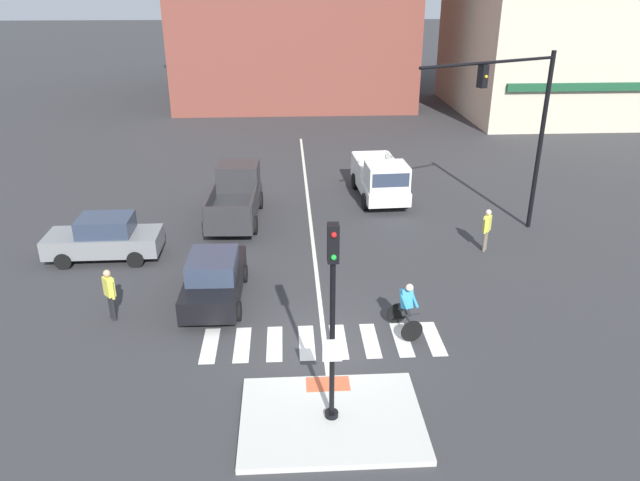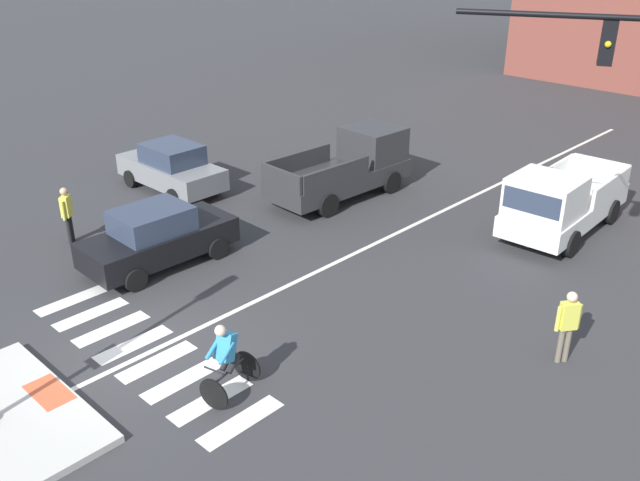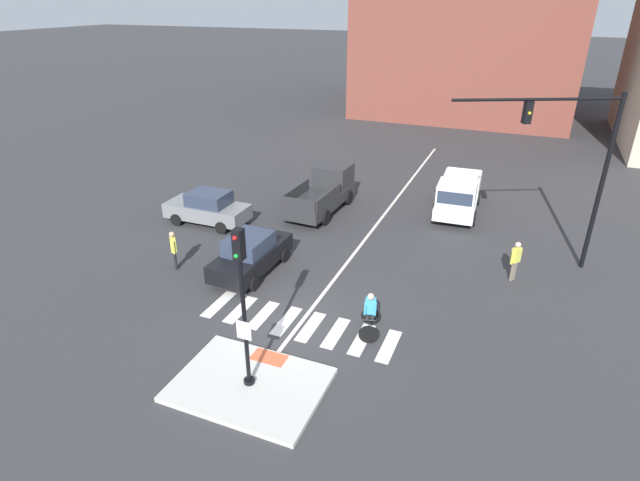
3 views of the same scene
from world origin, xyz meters
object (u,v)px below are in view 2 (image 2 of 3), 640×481
(pickup_truck_charcoal_westbound_far, at_px, (349,166))
(pickup_truck_white_eastbound_far, at_px, (559,204))
(car_grey_cross_left, at_px, (172,168))
(car_black_westbound_near, at_px, (157,237))
(pedestrian_at_curb_left, at_px, (67,211))
(pedestrian_waiting_far_side, at_px, (568,321))
(cyclist, at_px, (227,358))

(pickup_truck_charcoal_westbound_far, height_order, pickup_truck_white_eastbound_far, same)
(car_grey_cross_left, distance_m, pickup_truck_charcoal_westbound_far, 6.02)
(car_black_westbound_near, height_order, pedestrian_at_curb_left, pedestrian_at_curb_left)
(car_grey_cross_left, distance_m, pedestrian_waiting_far_side, 14.23)
(pedestrian_waiting_far_side, bearing_deg, car_black_westbound_near, -161.29)
(cyclist, bearing_deg, car_grey_cross_left, 150.35)
(car_black_westbound_near, distance_m, pickup_truck_white_eastbound_far, 11.41)
(car_black_westbound_near, distance_m, pedestrian_at_curb_left, 3.16)
(car_black_westbound_near, xyz_separation_m, pickup_truck_charcoal_westbound_far, (0.18, 7.42, 0.17))
(car_grey_cross_left, height_order, pedestrian_at_curb_left, pedestrian_at_curb_left)
(pedestrian_at_curb_left, bearing_deg, cyclist, -8.36)
(car_grey_cross_left, relative_size, cyclist, 2.45)
(cyclist, distance_m, pedestrian_waiting_far_side, 6.97)
(car_grey_cross_left, height_order, cyclist, cyclist)
(car_black_westbound_near, relative_size, pickup_truck_charcoal_westbound_far, 0.80)
(pickup_truck_white_eastbound_far, bearing_deg, car_grey_cross_left, -152.75)
(pedestrian_at_curb_left, relative_size, pedestrian_waiting_far_side, 1.00)
(pickup_truck_white_eastbound_far, distance_m, pedestrian_waiting_far_side, 6.64)
(car_grey_cross_left, relative_size, pedestrian_at_curb_left, 2.46)
(car_black_westbound_near, distance_m, cyclist, 6.16)
(cyclist, distance_m, pedestrian_at_curb_left, 8.83)
(pickup_truck_white_eastbound_far, relative_size, pedestrian_at_curb_left, 3.11)
(pedestrian_at_curb_left, bearing_deg, car_black_westbound_near, 18.09)
(pickup_truck_white_eastbound_far, xyz_separation_m, cyclist, (-1.01, -11.47, -0.11))
(car_black_westbound_near, xyz_separation_m, pedestrian_waiting_far_side, (9.87, 3.34, 0.17))
(pickup_truck_charcoal_westbound_far, relative_size, pedestrian_at_curb_left, 3.10)
(car_grey_cross_left, height_order, pedestrian_waiting_far_side, pedestrian_waiting_far_side)
(car_black_westbound_near, relative_size, car_grey_cross_left, 1.00)
(cyclist, height_order, pedestrian_at_curb_left, cyclist)
(pedestrian_at_curb_left, height_order, pedestrian_waiting_far_side, same)
(car_black_westbound_near, relative_size, pickup_truck_white_eastbound_far, 0.80)
(pedestrian_waiting_far_side, bearing_deg, cyclist, -126.41)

